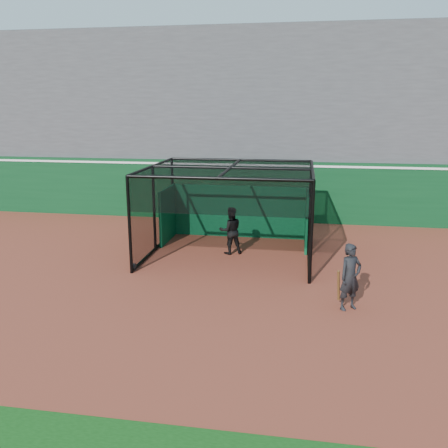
# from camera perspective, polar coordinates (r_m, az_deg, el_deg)

# --- Properties ---
(ground) EXTENTS (120.00, 120.00, 0.00)m
(ground) POSITION_cam_1_polar(r_m,az_deg,el_deg) (12.32, -5.83, -8.39)
(ground) COLOR brown
(ground) RESTS_ON ground
(outfield_wall) EXTENTS (50.00, 0.50, 2.50)m
(outfield_wall) POSITION_cam_1_polar(r_m,az_deg,el_deg) (20.00, 0.47, 4.22)
(outfield_wall) COLOR #0A3C1A
(outfield_wall) RESTS_ON ground
(grandstand) EXTENTS (50.00, 7.85, 8.95)m
(grandstand) POSITION_cam_1_polar(r_m,az_deg,el_deg) (23.45, 1.97, 13.47)
(grandstand) COLOR #4C4C4F
(grandstand) RESTS_ON ground
(batting_cage) EXTENTS (5.14, 4.63, 2.81)m
(batting_cage) POSITION_cam_1_polar(r_m,az_deg,el_deg) (15.12, 0.77, 1.48)
(batting_cage) COLOR black
(batting_cage) RESTS_ON ground
(batter) EXTENTS (0.91, 0.82, 1.54)m
(batter) POSITION_cam_1_polar(r_m,az_deg,el_deg) (15.31, 0.80, -0.80)
(batter) COLOR black
(batter) RESTS_ON ground
(on_deck_player) EXTENTS (0.70, 0.64, 1.60)m
(on_deck_player) POSITION_cam_1_polar(r_m,az_deg,el_deg) (11.51, 14.94, -6.19)
(on_deck_player) COLOR black
(on_deck_player) RESTS_ON ground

